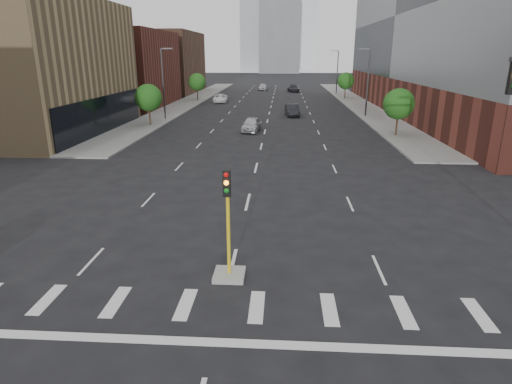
# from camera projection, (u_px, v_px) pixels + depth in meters

# --- Properties ---
(sidewalk_left_far) EXTENTS (5.00, 92.00, 0.15)m
(sidewalk_left_far) POSITION_uv_depth(u_px,v_px,m) (191.00, 101.00, 79.36)
(sidewalk_left_far) COLOR gray
(sidewalk_left_far) RESTS_ON ground
(sidewalk_right_far) EXTENTS (5.00, 92.00, 0.15)m
(sidewalk_right_far) POSITION_uv_depth(u_px,v_px,m) (355.00, 102.00, 77.60)
(sidewalk_right_far) COLOR gray
(sidewalk_right_far) RESTS_ON ground
(building_left_mid) EXTENTS (20.00, 24.00, 14.00)m
(building_left_mid) POSITION_uv_depth(u_px,v_px,m) (8.00, 67.00, 45.68)
(building_left_mid) COLOR #9F835A
(building_left_mid) RESTS_ON ground
(building_left_far_a) EXTENTS (20.00, 22.00, 12.00)m
(building_left_far_a) POSITION_uv_depth(u_px,v_px,m) (105.00, 69.00, 70.68)
(building_left_far_a) COLOR brown
(building_left_far_a) RESTS_ON ground
(building_left_far_b) EXTENTS (20.00, 24.00, 13.00)m
(building_left_far_b) POSITION_uv_depth(u_px,v_px,m) (151.00, 63.00, 95.21)
(building_left_far_b) COLOR brown
(building_left_far_b) RESTS_ON ground
(building_right_main) EXTENTS (24.00, 70.00, 22.00)m
(building_right_main) POSITION_uv_depth(u_px,v_px,m) (480.00, 34.00, 60.09)
(building_right_main) COLOR brown
(building_right_main) RESTS_ON ground
(tower_mid) EXTENTS (18.00, 18.00, 44.00)m
(tower_mid) POSITION_uv_depth(u_px,v_px,m) (280.00, 22.00, 191.38)
(tower_mid) COLOR slate
(tower_mid) RESTS_ON ground
(median_traffic_signal) EXTENTS (1.20, 1.20, 4.40)m
(median_traffic_signal) POSITION_uv_depth(u_px,v_px,m) (229.00, 255.00, 16.45)
(median_traffic_signal) COLOR #999993
(median_traffic_signal) RESTS_ON ground
(streetlight_right_a) EXTENTS (1.60, 0.22, 9.07)m
(streetlight_right_a) POSITION_uv_depth(u_px,v_px,m) (367.00, 80.00, 58.13)
(streetlight_right_a) COLOR #2D2D30
(streetlight_right_a) RESTS_ON ground
(streetlight_right_b) EXTENTS (1.60, 0.22, 9.07)m
(streetlight_right_b) POSITION_uv_depth(u_px,v_px,m) (337.00, 70.00, 91.37)
(streetlight_right_b) COLOR #2D2D30
(streetlight_right_b) RESTS_ON ground
(streetlight_left) EXTENTS (1.60, 0.22, 9.07)m
(streetlight_left) POSITION_uv_depth(u_px,v_px,m) (164.00, 81.00, 54.96)
(streetlight_left) COLOR #2D2D30
(streetlight_left) RESTS_ON ground
(tree_left_near) EXTENTS (3.20, 3.20, 4.85)m
(tree_left_near) POSITION_uv_depth(u_px,v_px,m) (148.00, 98.00, 50.75)
(tree_left_near) COLOR #382619
(tree_left_near) RESTS_ON ground
(tree_left_far) EXTENTS (3.20, 3.20, 4.85)m
(tree_left_far) POSITION_uv_depth(u_px,v_px,m) (197.00, 82.00, 79.23)
(tree_left_far) COLOR #382619
(tree_left_far) RESTS_ON ground
(tree_right_near) EXTENTS (3.20, 3.20, 4.85)m
(tree_right_near) POSITION_uv_depth(u_px,v_px,m) (399.00, 104.00, 44.35)
(tree_right_near) COLOR #382619
(tree_right_near) RESTS_ON ground
(tree_right_far) EXTENTS (3.20, 3.20, 4.85)m
(tree_right_far) POSITION_uv_depth(u_px,v_px,m) (346.00, 81.00, 82.33)
(tree_right_far) COLOR #382619
(tree_right_far) RESTS_ON ground
(car_near_left) EXTENTS (2.33, 4.77, 1.57)m
(car_near_left) POSITION_uv_depth(u_px,v_px,m) (252.00, 124.00, 48.16)
(car_near_left) COLOR #B1B2B6
(car_near_left) RESTS_ON ground
(car_mid_right) EXTENTS (2.18, 5.02, 1.61)m
(car_mid_right) POSITION_uv_depth(u_px,v_px,m) (292.00, 110.00, 60.16)
(car_mid_right) COLOR black
(car_mid_right) RESTS_ON ground
(car_far_left) EXTENTS (2.90, 5.49, 1.47)m
(car_far_left) POSITION_uv_depth(u_px,v_px,m) (220.00, 98.00, 77.09)
(car_far_left) COLOR white
(car_far_left) RESTS_ON ground
(car_deep_right) EXTENTS (2.96, 5.79, 1.61)m
(car_deep_right) POSITION_uv_depth(u_px,v_px,m) (293.00, 88.00, 98.08)
(car_deep_right) COLOR black
(car_deep_right) RESTS_ON ground
(car_distant) EXTENTS (2.19, 4.86, 1.62)m
(car_distant) POSITION_uv_depth(u_px,v_px,m) (263.00, 87.00, 102.69)
(car_distant) COLOR #B1B1B6
(car_distant) RESTS_ON ground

